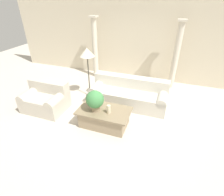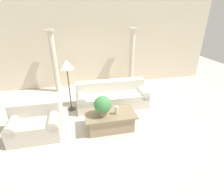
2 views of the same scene
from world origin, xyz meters
name	(u,v)px [view 1 (image 1 of 2)]	position (x,y,z in m)	size (l,w,h in m)	color
ground_plane	(107,113)	(0.00, 0.00, 0.00)	(16.00, 16.00, 0.00)	beige
wall_back	(134,36)	(0.00, 2.78, 1.60)	(10.00, 0.06, 3.20)	beige
sofa_long	(129,94)	(0.41, 0.73, 0.32)	(2.26, 0.86, 0.79)	beige
loveseat	(46,99)	(-1.76, -0.35, 0.33)	(1.18, 0.86, 0.79)	beige
coffee_table	(104,117)	(0.10, -0.48, 0.23)	(1.30, 0.76, 0.45)	#998466
potted_plant	(95,100)	(-0.10, -0.54, 0.74)	(0.43, 0.43, 0.53)	#937F60
pillar_candle	(109,109)	(0.25, -0.55, 0.56)	(0.09, 0.09, 0.21)	beige
floor_lamp	(87,55)	(-0.90, 0.74, 1.37)	(0.43, 0.43, 1.58)	#4C473D
column_left	(95,48)	(-1.37, 2.32, 1.16)	(0.28, 0.28, 2.26)	beige
column_right	(176,55)	(1.57, 2.32, 1.16)	(0.28, 0.28, 2.26)	beige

